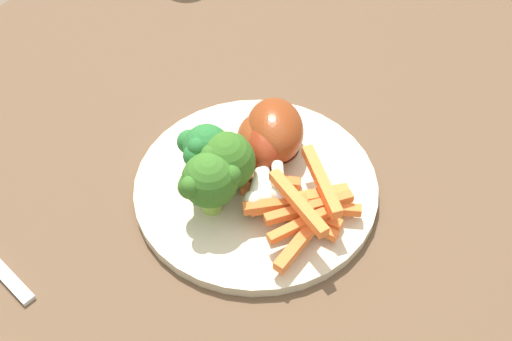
{
  "coord_description": "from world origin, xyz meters",
  "views": [
    {
      "loc": [
        -0.41,
        -0.28,
        1.25
      ],
      "look_at": [
        -0.08,
        -0.04,
        0.77
      ],
      "focal_mm": 44.99,
      "sensor_mm": 36.0,
      "label": 1
    }
  ],
  "objects_px": {
    "dinner_plate": "(256,187)",
    "broccoli_floret_back": "(208,180)",
    "dining_table": "(265,183)",
    "chicken_drumstick_extra": "(269,141)",
    "carrot_fries_pile": "(296,204)",
    "chicken_drumstick_far": "(260,144)",
    "broccoli_floret_middle": "(202,148)",
    "chicken_drumstick_near": "(275,133)",
    "broccoli_floret_front": "(225,163)"
  },
  "relations": [
    {
      "from": "broccoli_floret_back",
      "to": "chicken_drumstick_extra",
      "type": "xyz_separation_m",
      "value": [
        0.09,
        -0.01,
        -0.02
      ]
    },
    {
      "from": "broccoli_floret_front",
      "to": "dining_table",
      "type": "bearing_deg",
      "value": 12.49
    },
    {
      "from": "dinner_plate",
      "to": "chicken_drumstick_near",
      "type": "relative_size",
      "value": 1.97
    },
    {
      "from": "dinner_plate",
      "to": "chicken_drumstick_extra",
      "type": "height_order",
      "value": "chicken_drumstick_extra"
    },
    {
      "from": "carrot_fries_pile",
      "to": "chicken_drumstick_extra",
      "type": "height_order",
      "value": "chicken_drumstick_extra"
    },
    {
      "from": "dinner_plate",
      "to": "broccoli_floret_middle",
      "type": "distance_m",
      "value": 0.07
    },
    {
      "from": "dinner_plate",
      "to": "carrot_fries_pile",
      "type": "relative_size",
      "value": 1.85
    },
    {
      "from": "broccoli_floret_back",
      "to": "chicken_drumstick_extra",
      "type": "relative_size",
      "value": 0.53
    },
    {
      "from": "carrot_fries_pile",
      "to": "broccoli_floret_back",
      "type": "bearing_deg",
      "value": 119.93
    },
    {
      "from": "carrot_fries_pile",
      "to": "chicken_drumstick_far",
      "type": "height_order",
      "value": "carrot_fries_pile"
    },
    {
      "from": "dinner_plate",
      "to": "chicken_drumstick_far",
      "type": "distance_m",
      "value": 0.04
    },
    {
      "from": "dining_table",
      "to": "broccoli_floret_back",
      "type": "height_order",
      "value": "broccoli_floret_back"
    },
    {
      "from": "broccoli_floret_back",
      "to": "carrot_fries_pile",
      "type": "bearing_deg",
      "value": -60.07
    },
    {
      "from": "broccoli_floret_middle",
      "to": "broccoli_floret_back",
      "type": "bearing_deg",
      "value": -132.89
    },
    {
      "from": "dining_table",
      "to": "carrot_fries_pile",
      "type": "height_order",
      "value": "carrot_fries_pile"
    },
    {
      "from": "dining_table",
      "to": "chicken_drumstick_extra",
      "type": "distance_m",
      "value": 0.14
    },
    {
      "from": "dining_table",
      "to": "chicken_drumstick_near",
      "type": "distance_m",
      "value": 0.14
    },
    {
      "from": "broccoli_floret_front",
      "to": "broccoli_floret_middle",
      "type": "relative_size",
      "value": 1.02
    },
    {
      "from": "chicken_drumstick_extra",
      "to": "carrot_fries_pile",
      "type": "bearing_deg",
      "value": -126.01
    },
    {
      "from": "dinner_plate",
      "to": "chicken_drumstick_extra",
      "type": "relative_size",
      "value": 1.87
    },
    {
      "from": "dinner_plate",
      "to": "chicken_drumstick_far",
      "type": "height_order",
      "value": "chicken_drumstick_far"
    },
    {
      "from": "broccoli_floret_middle",
      "to": "chicken_drumstick_far",
      "type": "relative_size",
      "value": 0.66
    },
    {
      "from": "dining_table",
      "to": "broccoli_floret_middle",
      "type": "bearing_deg",
      "value": 177.72
    },
    {
      "from": "dinner_plate",
      "to": "broccoli_floret_middle",
      "type": "relative_size",
      "value": 3.52
    },
    {
      "from": "chicken_drumstick_extra",
      "to": "broccoli_floret_front",
      "type": "bearing_deg",
      "value": 173.76
    },
    {
      "from": "broccoli_floret_front",
      "to": "chicken_drumstick_far",
      "type": "bearing_deg",
      "value": -1.56
    },
    {
      "from": "chicken_drumstick_near",
      "to": "chicken_drumstick_extra",
      "type": "distance_m",
      "value": 0.01
    },
    {
      "from": "dinner_plate",
      "to": "broccoli_floret_back",
      "type": "height_order",
      "value": "broccoli_floret_back"
    },
    {
      "from": "dinner_plate",
      "to": "broccoli_floret_middle",
      "type": "xyz_separation_m",
      "value": [
        -0.03,
        0.05,
        0.05
      ]
    },
    {
      "from": "broccoli_floret_front",
      "to": "chicken_drumstick_extra",
      "type": "height_order",
      "value": "broccoli_floret_front"
    },
    {
      "from": "broccoli_floret_middle",
      "to": "carrot_fries_pile",
      "type": "height_order",
      "value": "broccoli_floret_middle"
    },
    {
      "from": "broccoli_floret_back",
      "to": "chicken_drumstick_far",
      "type": "xyz_separation_m",
      "value": [
        0.08,
        -0.0,
        -0.02
      ]
    },
    {
      "from": "chicken_drumstick_far",
      "to": "chicken_drumstick_extra",
      "type": "bearing_deg",
      "value": -38.3
    },
    {
      "from": "chicken_drumstick_near",
      "to": "chicken_drumstick_far",
      "type": "relative_size",
      "value": 1.18
    },
    {
      "from": "broccoli_floret_back",
      "to": "dinner_plate",
      "type": "bearing_deg",
      "value": -19.54
    },
    {
      "from": "chicken_drumstick_far",
      "to": "chicken_drumstick_near",
      "type": "bearing_deg",
      "value": -17.99
    },
    {
      "from": "carrot_fries_pile",
      "to": "chicken_drumstick_extra",
      "type": "xyz_separation_m",
      "value": [
        0.05,
        0.07,
        0.0
      ]
    },
    {
      "from": "carrot_fries_pile",
      "to": "chicken_drumstick_near",
      "type": "distance_m",
      "value": 0.09
    },
    {
      "from": "broccoli_floret_front",
      "to": "dinner_plate",
      "type": "bearing_deg",
      "value": -37.41
    },
    {
      "from": "broccoli_floret_middle",
      "to": "chicken_drumstick_far",
      "type": "xyz_separation_m",
      "value": [
        0.06,
        -0.03,
        -0.03
      ]
    },
    {
      "from": "dining_table",
      "to": "chicken_drumstick_extra",
      "type": "xyz_separation_m",
      "value": [
        -0.04,
        -0.03,
        0.13
      ]
    },
    {
      "from": "carrot_fries_pile",
      "to": "chicken_drumstick_far",
      "type": "xyz_separation_m",
      "value": [
        0.04,
        0.07,
        0.0
      ]
    },
    {
      "from": "chicken_drumstick_far",
      "to": "dining_table",
      "type": "bearing_deg",
      "value": 27.98
    },
    {
      "from": "broccoli_floret_front",
      "to": "chicken_drumstick_extra",
      "type": "xyz_separation_m",
      "value": [
        0.06,
        -0.01,
        -0.02
      ]
    },
    {
      "from": "broccoli_floret_front",
      "to": "carrot_fries_pile",
      "type": "relative_size",
      "value": 0.53
    },
    {
      "from": "broccoli_floret_back",
      "to": "dining_table",
      "type": "bearing_deg",
      "value": 10.43
    },
    {
      "from": "dinner_plate",
      "to": "broccoli_floret_back",
      "type": "bearing_deg",
      "value": 160.46
    },
    {
      "from": "carrot_fries_pile",
      "to": "chicken_drumstick_far",
      "type": "bearing_deg",
      "value": 60.05
    },
    {
      "from": "dinner_plate",
      "to": "carrot_fries_pile",
      "type": "bearing_deg",
      "value": -99.75
    },
    {
      "from": "broccoli_floret_back",
      "to": "carrot_fries_pile",
      "type": "xyz_separation_m",
      "value": [
        0.04,
        -0.07,
        -0.03
      ]
    }
  ]
}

